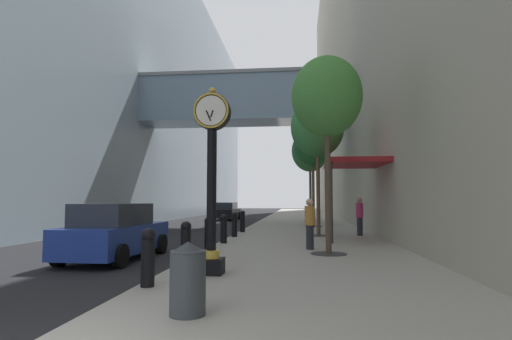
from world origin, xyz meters
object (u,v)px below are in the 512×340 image
at_px(bollard_nearest, 148,256).
at_px(bollard_second, 186,242).
at_px(street_tree_near, 327,98).
at_px(trash_bin, 188,277).
at_px(car_black_near, 227,211).
at_px(street_tree_mid_near, 317,127).
at_px(car_blue_mid, 115,232).
at_px(bollard_sixth, 242,221).
at_px(street_clock, 212,170).
at_px(bollard_fourth, 224,228).
at_px(pedestrian_walking, 310,222).
at_px(pedestrian_by_clock, 360,215).
at_px(street_tree_far, 310,151).
at_px(street_tree_mid_far, 313,145).
at_px(bollard_third, 209,233).
at_px(bollard_fifth, 234,224).

bearing_deg(bollard_nearest, bollard_second, 90.00).
relative_size(bollard_second, street_tree_near, 0.18).
relative_size(street_tree_near, trash_bin, 5.87).
bearing_deg(car_black_near, bollard_second, -82.14).
relative_size(street_tree_mid_near, car_blue_mid, 1.49).
height_order(bollard_sixth, street_tree_near, street_tree_near).
relative_size(street_clock, bollard_second, 3.82).
bearing_deg(car_blue_mid, bollard_fourth, 54.46).
bearing_deg(pedestrian_walking, car_black_near, 107.23).
relative_size(bollard_sixth, trash_bin, 1.06).
relative_size(bollard_second, street_tree_mid_near, 0.17).
bearing_deg(car_black_near, bollard_sixth, -76.76).
xyz_separation_m(bollard_fourth, street_tree_mid_near, (3.79, 3.59, 4.48)).
distance_m(bollard_second, car_black_near, 25.59).
relative_size(bollard_fourth, pedestrian_by_clock, 0.63).
bearing_deg(pedestrian_walking, pedestrian_by_clock, 66.11).
relative_size(pedestrian_walking, car_black_near, 0.36).
xyz_separation_m(bollard_nearest, bollard_sixth, (0.00, 13.11, 0.00)).
bearing_deg(pedestrian_by_clock, street_tree_far, 98.67).
xyz_separation_m(street_clock, pedestrian_walking, (2.33, 4.80, -1.43)).
distance_m(street_tree_near, car_black_near, 24.40).
bearing_deg(car_blue_mid, pedestrian_by_clock, 42.21).
height_order(street_clock, street_tree_mid_near, street_tree_mid_near).
xyz_separation_m(bollard_second, street_tree_far, (3.79, 21.62, 4.89)).
relative_size(trash_bin, pedestrian_by_clock, 0.60).
bearing_deg(bollard_sixth, car_black_near, 103.24).
distance_m(street_tree_mid_far, car_blue_mid, 15.73).
xyz_separation_m(bollard_nearest, street_tree_far, (3.79, 24.24, 4.89)).
xyz_separation_m(bollard_fourth, street_tree_far, (3.79, 16.37, 4.89)).
distance_m(street_clock, bollard_third, 4.31).
height_order(bollard_third, car_black_near, car_black_near).
bearing_deg(pedestrian_by_clock, bollard_third, -131.26).
xyz_separation_m(bollard_second, bollard_fourth, (0.00, 5.24, 0.00)).
relative_size(street_clock, street_tree_near, 0.69).
bearing_deg(pedestrian_by_clock, street_tree_mid_far, 107.33).
bearing_deg(trash_bin, street_tree_far, 84.51).
height_order(street_tree_near, street_tree_mid_near, street_tree_mid_near).
height_order(street_tree_mid_near, street_tree_mid_far, street_tree_mid_near).
bearing_deg(street_tree_mid_near, pedestrian_walking, -95.84).
relative_size(bollard_second, car_black_near, 0.24).
distance_m(bollard_sixth, car_black_near, 15.27).
bearing_deg(bollard_sixth, street_clock, -85.48).
height_order(bollard_fourth, trash_bin, bollard_fourth).
bearing_deg(bollard_sixth, bollard_fourth, -90.00).
relative_size(bollard_third, bollard_fourth, 1.00).
bearing_deg(street_tree_far, pedestrian_by_clock, -81.33).
xyz_separation_m(bollard_fifth, pedestrian_walking, (3.25, -4.27, 0.32)).
bearing_deg(pedestrian_walking, bollard_sixth, 115.23).
relative_size(street_clock, bollard_nearest, 3.82).
relative_size(bollard_sixth, street_tree_mid_near, 0.17).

